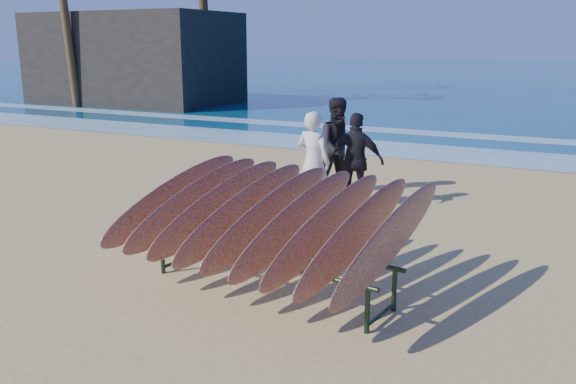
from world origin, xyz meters
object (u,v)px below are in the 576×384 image
at_px(person_dark_a, 339,147).
at_px(person_dark_b, 356,161).
at_px(person_white, 313,162).
at_px(surfboard_rack, 269,218).
at_px(building, 134,59).

relative_size(person_dark_a, person_dark_b, 1.10).
distance_m(person_white, person_dark_b, 0.81).
relative_size(surfboard_rack, building, 0.36).
bearing_deg(person_dark_a, person_dark_b, -91.99).
relative_size(surfboard_rack, person_dark_b, 2.03).
distance_m(surfboard_rack, person_dark_b, 4.10).
distance_m(person_dark_a, building, 20.43).
height_order(surfboard_rack, person_dark_b, person_dark_b).
xyz_separation_m(person_dark_a, building, (-15.92, 12.75, 1.18)).
height_order(surfboard_rack, building, building).
height_order(person_dark_a, person_dark_b, person_dark_a).
height_order(person_dark_b, building, building).
height_order(person_dark_a, building, building).
height_order(surfboard_rack, person_white, person_white).
relative_size(person_white, building, 0.18).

